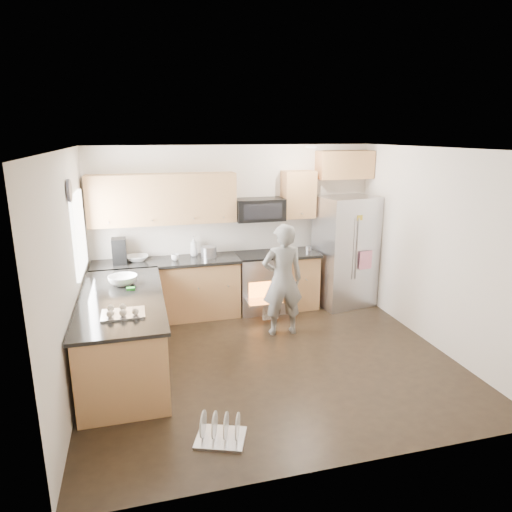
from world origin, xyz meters
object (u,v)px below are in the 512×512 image
object	(u,v)px
person	(283,280)
dish_rack	(220,432)
refrigerator	(345,251)
stove_range	(261,269)

from	to	relation	value
person	dish_rack	xyz separation A→B (m)	(-1.28, -2.11, -0.72)
refrigerator	dish_rack	xyz separation A→B (m)	(-2.63, -2.97, -0.83)
refrigerator	person	world-z (taller)	refrigerator
dish_rack	person	bearing A→B (deg)	58.69
stove_range	refrigerator	xyz separation A→B (m)	(1.40, -0.10, 0.22)
stove_range	refrigerator	size ratio (longest dim) A/B	0.99
stove_range	person	size ratio (longest dim) A/B	1.12
stove_range	dish_rack	xyz separation A→B (m)	(-1.24, -3.07, -0.60)
refrigerator	dish_rack	bearing A→B (deg)	-141.59
stove_range	dish_rack	bearing A→B (deg)	-111.96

